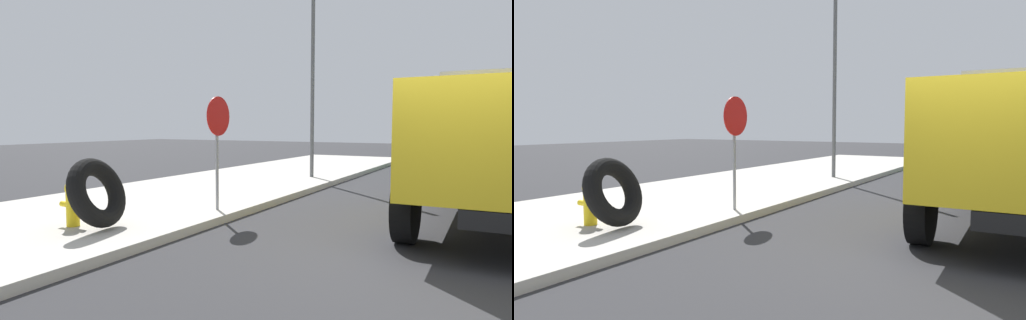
% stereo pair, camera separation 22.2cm
% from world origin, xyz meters
% --- Properties ---
extents(ground_plane, '(80.00, 80.00, 0.00)m').
position_xyz_m(ground_plane, '(0.00, 0.00, 0.00)').
color(ground_plane, '#2D2D30').
extents(sidewalk_curb, '(36.00, 5.00, 0.15)m').
position_xyz_m(sidewalk_curb, '(0.00, 6.50, 0.07)').
color(sidewalk_curb, '#BCB7AD').
rests_on(sidewalk_curb, ground).
extents(fire_hydrant, '(0.24, 0.55, 0.75)m').
position_xyz_m(fire_hydrant, '(-0.81, 5.68, 0.55)').
color(fire_hydrant, yellow).
rests_on(fire_hydrant, sidewalk_curb).
extents(loose_tire, '(1.25, 0.86, 1.18)m').
position_xyz_m(loose_tire, '(-0.76, 5.16, 0.74)').
color(loose_tire, black).
rests_on(loose_tire, sidewalk_curb).
extents(stop_sign, '(0.76, 0.08, 2.21)m').
position_xyz_m(stop_sign, '(1.55, 4.41, 1.69)').
color(stop_sign, gray).
rests_on(stop_sign, sidewalk_curb).
extents(dump_truck_yellow, '(7.03, 2.88, 3.00)m').
position_xyz_m(dump_truck_yellow, '(3.88, -0.39, 1.61)').
color(dump_truck_yellow, gold).
rests_on(dump_truck_yellow, ground).
extents(dump_truck_green, '(7.01, 2.82, 3.00)m').
position_xyz_m(dump_truck_green, '(14.70, -0.10, 1.61)').
color(dump_truck_green, '#237033').
rests_on(dump_truck_green, ground).
extents(dump_truck_blue, '(7.02, 2.85, 3.00)m').
position_xyz_m(dump_truck_blue, '(27.75, 1.63, 1.61)').
color(dump_truck_blue, '#1E3899').
rests_on(dump_truck_blue, ground).
extents(street_light_pole, '(0.12, 0.12, 6.56)m').
position_xyz_m(street_light_pole, '(7.71, 4.95, 3.43)').
color(street_light_pole, '#595B5E').
rests_on(street_light_pole, sidewalk_curb).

